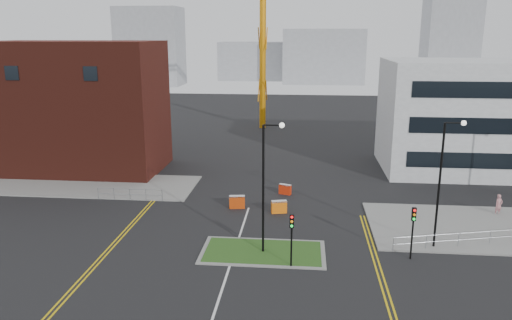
{
  "coord_description": "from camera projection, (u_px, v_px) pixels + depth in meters",
  "views": [
    {
      "loc": [
        4.6,
        -23.87,
        14.8
      ],
      "look_at": [
        0.89,
        14.38,
        5.0
      ],
      "focal_mm": 35.0,
      "sensor_mm": 36.0,
      "label": 1
    }
  ],
  "objects": [
    {
      "name": "barrier_right",
      "position": [
        279.0,
        206.0,
        42.14
      ],
      "size": [
        1.36,
        0.72,
        1.09
      ],
      "color": "orange",
      "rests_on": "ground"
    },
    {
      "name": "skyline_c",
      "position": [
        450.0,
        36.0,
        139.99
      ],
      "size": [
        14.0,
        12.0,
        28.0
      ],
      "primitive_type": "cube",
      "color": "gray",
      "rests_on": "ground"
    },
    {
      "name": "skyline_b",
      "position": [
        323.0,
        56.0,
        149.57
      ],
      "size": [
        24.0,
        12.0,
        16.0
      ],
      "primitive_type": "cube",
      "color": "gray",
      "rests_on": "ground"
    },
    {
      "name": "skyline_d",
      "position": [
        266.0,
        61.0,
        161.4
      ],
      "size": [
        30.0,
        12.0,
        12.0
      ],
      "primitive_type": "cube",
      "color": "gray",
      "rests_on": "ground"
    },
    {
      "name": "brick_building",
      "position": [
        51.0,
        108.0,
        54.57
      ],
      "size": [
        24.2,
        10.07,
        14.24
      ],
      "color": "#4E1B13",
      "rests_on": "ground"
    },
    {
      "name": "island_kerb",
      "position": [
        263.0,
        252.0,
        34.63
      ],
      "size": [
        8.6,
        4.6,
        0.08
      ],
      "primitive_type": "cube",
      "color": "slate",
      "rests_on": "ground"
    },
    {
      "name": "yellow_right_a",
      "position": [
        377.0,
        271.0,
        32.01
      ],
      "size": [
        0.12,
        20.0,
        0.01
      ],
      "primitive_type": "cube",
      "color": "gold",
      "rests_on": "ground"
    },
    {
      "name": "yellow_right_b",
      "position": [
        381.0,
        271.0,
        31.98
      ],
      "size": [
        0.12,
        20.0,
        0.01
      ],
      "primitive_type": "cube",
      "color": "gold",
      "rests_on": "ground"
    },
    {
      "name": "barrier_mid",
      "position": [
        285.0,
        189.0,
        47.05
      ],
      "size": [
        1.21,
        0.78,
        0.97
      ],
      "color": "red",
      "rests_on": "ground"
    },
    {
      "name": "ground",
      "position": [
        214.0,
        314.0,
        27.11
      ],
      "size": [
        200.0,
        200.0,
        0.0
      ],
      "primitive_type": "plane",
      "color": "black",
      "rests_on": "ground"
    },
    {
      "name": "traffic_light_island",
      "position": [
        292.0,
        230.0,
        31.87
      ],
      "size": [
        0.28,
        0.33,
        3.65
      ],
      "color": "black",
      "rests_on": "ground"
    },
    {
      "name": "traffic_light_right",
      "position": [
        413.0,
        223.0,
        33.05
      ],
      "size": [
        0.28,
        0.33,
        3.65
      ],
      "color": "black",
      "rests_on": "ground"
    },
    {
      "name": "grass_island",
      "position": [
        263.0,
        252.0,
        34.62
      ],
      "size": [
        8.0,
        4.0,
        0.12
      ],
      "primitive_type": "cube",
      "color": "#254E1A",
      "rests_on": "ground"
    },
    {
      "name": "pedestrian",
      "position": [
        499.0,
        205.0,
        41.52
      ],
      "size": [
        0.77,
        0.65,
        1.82
      ],
      "primitive_type": "imported",
      "rotation": [
        0.0,
        0.0,
        0.37
      ],
      "color": "tan",
      "rests_on": "ground"
    },
    {
      "name": "pavement_left",
      "position": [
        57.0,
        184.0,
        50.18
      ],
      "size": [
        28.0,
        8.0,
        0.12
      ],
      "primitive_type": "cube",
      "color": "slate",
      "rests_on": "ground"
    },
    {
      "name": "streetlamp_right_near",
      "position": [
        444.0,
        175.0,
        34.08
      ],
      "size": [
        1.46,
        0.36,
        9.18
      ],
      "color": "black",
      "rests_on": "ground"
    },
    {
      "name": "skyline_a",
      "position": [
        150.0,
        47.0,
        143.87
      ],
      "size": [
        18.0,
        12.0,
        22.0
      ],
      "primitive_type": "cube",
      "color": "gray",
      "rests_on": "ground"
    },
    {
      "name": "office_block",
      "position": [
        502.0,
        117.0,
        54.03
      ],
      "size": [
        25.0,
        12.2,
        12.0
      ],
      "color": "#B5B7BA",
      "rests_on": "ground"
    },
    {
      "name": "barrier_left",
      "position": [
        237.0,
        201.0,
        43.29
      ],
      "size": [
        1.39,
        0.62,
        1.13
      ],
      "color": "#C43B0A",
      "rests_on": "ground"
    },
    {
      "name": "yellow_left_a",
      "position": [
        120.0,
        235.0,
        37.59
      ],
      "size": [
        0.12,
        24.0,
        0.01
      ],
      "primitive_type": "cube",
      "color": "gold",
      "rests_on": "ground"
    },
    {
      "name": "yellow_left_b",
      "position": [
        124.0,
        235.0,
        37.57
      ],
      "size": [
        0.12,
        24.0,
        0.01
      ],
      "primitive_type": "cube",
      "color": "gold",
      "rests_on": "ground"
    },
    {
      "name": "streetlamp_island",
      "position": [
        267.0,
        178.0,
        33.28
      ],
      "size": [
        1.46,
        0.36,
        9.18
      ],
      "color": "black",
      "rests_on": "ground"
    },
    {
      "name": "centre_line",
      "position": [
        220.0,
        295.0,
        29.04
      ],
      "size": [
        0.15,
        30.0,
        0.01
      ],
      "primitive_type": "cube",
      "color": "silver",
      "rests_on": "ground"
    },
    {
      "name": "railing_left",
      "position": [
        130.0,
        192.0,
        45.31
      ],
      "size": [
        6.05,
        0.05,
        1.1
      ],
      "color": "gray",
      "rests_on": "ground"
    }
  ]
}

